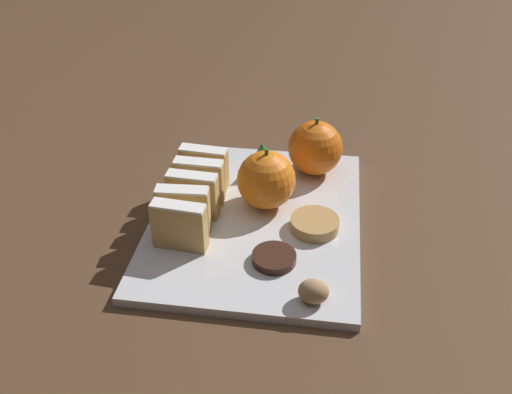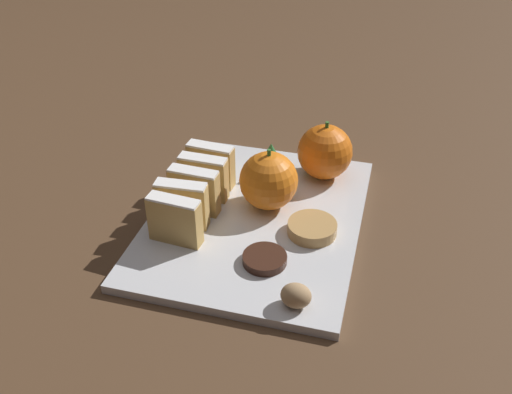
{
  "view_description": "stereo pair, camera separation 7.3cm",
  "coord_description": "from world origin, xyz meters",
  "views": [
    {
      "loc": [
        0.08,
        -0.59,
        0.46
      ],
      "look_at": [
        0.0,
        0.0,
        0.04
      ],
      "focal_mm": 40.0,
      "sensor_mm": 36.0,
      "label": 1
    },
    {
      "loc": [
        0.15,
        -0.58,
        0.46
      ],
      "look_at": [
        0.0,
        0.0,
        0.04
      ],
      "focal_mm": 40.0,
      "sensor_mm": 36.0,
      "label": 2
    }
  ],
  "objects": [
    {
      "name": "stollen_slice_front",
      "position": [
        -0.08,
        -0.07,
        0.04
      ],
      "size": [
        0.07,
        0.03,
        0.06
      ],
      "color": "tan",
      "rests_on": "serving_platter"
    },
    {
      "name": "stollen_slice_fourth",
      "position": [
        -0.08,
        0.02,
        0.04
      ],
      "size": [
        0.07,
        0.02,
        0.06
      ],
      "color": "tan",
      "rests_on": "serving_platter"
    },
    {
      "name": "orange_far",
      "position": [
        0.07,
        0.12,
        0.05
      ],
      "size": [
        0.08,
        0.08,
        0.09
      ],
      "color": "orange",
      "rests_on": "serving_platter"
    },
    {
      "name": "chocolate_cookie",
      "position": [
        0.03,
        -0.09,
        0.02
      ],
      "size": [
        0.05,
        0.05,
        0.01
      ],
      "color": "#381E14",
      "rests_on": "serving_platter"
    },
    {
      "name": "ground_plane",
      "position": [
        0.0,
        0.0,
        0.0
      ],
      "size": [
        6.0,
        6.0,
        0.0
      ],
      "primitive_type": "plane",
      "color": "#513823"
    },
    {
      "name": "walnut",
      "position": [
        0.08,
        -0.14,
        0.03
      ],
      "size": [
        0.03,
        0.03,
        0.03
      ],
      "color": "tan",
      "rests_on": "serving_platter"
    },
    {
      "name": "serving_platter",
      "position": [
        0.0,
        0.0,
        0.01
      ],
      "size": [
        0.27,
        0.34,
        0.01
      ],
      "color": "silver",
      "rests_on": "ground_plane"
    },
    {
      "name": "stollen_slice_third",
      "position": [
        -0.08,
        -0.01,
        0.04
      ],
      "size": [
        0.07,
        0.02,
        0.06
      ],
      "color": "tan",
      "rests_on": "serving_platter"
    },
    {
      "name": "orange_near",
      "position": [
        0.01,
        0.03,
        0.05
      ],
      "size": [
        0.08,
        0.08,
        0.09
      ],
      "color": "orange",
      "rests_on": "serving_platter"
    },
    {
      "name": "gingerbread_cookie",
      "position": [
        0.08,
        -0.02,
        0.02
      ],
      "size": [
        0.06,
        0.06,
        0.02
      ],
      "color": "tan",
      "rests_on": "serving_platter"
    },
    {
      "name": "stollen_slice_fifth",
      "position": [
        -0.08,
        0.06,
        0.04
      ],
      "size": [
        0.07,
        0.02,
        0.06
      ],
      "color": "tan",
      "rests_on": "serving_platter"
    },
    {
      "name": "stollen_slice_second",
      "position": [
        -0.09,
        -0.04,
        0.04
      ],
      "size": [
        0.07,
        0.02,
        0.06
      ],
      "color": "tan",
      "rests_on": "serving_platter"
    },
    {
      "name": "evergreen_sprig",
      "position": [
        -0.01,
        0.1,
        0.04
      ],
      "size": [
        0.05,
        0.05,
        0.05
      ],
      "color": "#2D7538",
      "rests_on": "serving_platter"
    }
  ]
}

